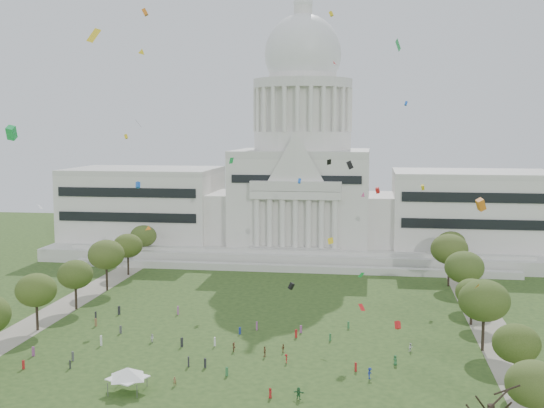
# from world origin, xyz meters

# --- Properties ---
(ground) EXTENTS (400.00, 400.00, 0.00)m
(ground) POSITION_xyz_m (0.00, 0.00, 0.00)
(ground) COLOR #284319
(ground) RESTS_ON ground
(capitol) EXTENTS (160.00, 64.50, 91.30)m
(capitol) POSITION_xyz_m (0.00, 113.59, 22.30)
(capitol) COLOR beige
(capitol) RESTS_ON ground
(path_left) EXTENTS (8.00, 160.00, 0.04)m
(path_left) POSITION_xyz_m (-48.00, 30.00, 0.02)
(path_left) COLOR gray
(path_left) RESTS_ON ground
(path_right) EXTENTS (8.00, 160.00, 0.04)m
(path_right) POSITION_xyz_m (48.00, 30.00, 0.02)
(path_right) COLOR gray
(path_right) RESTS_ON ground
(row_tree_r_0) EXTENTS (7.67, 7.67, 10.91)m
(row_tree_r_0) POSITION_xyz_m (44.94, -19.59, 7.75)
(row_tree_r_0) COLOR black
(row_tree_r_0) RESTS_ON ground
(row_tree_r_1) EXTENTS (7.58, 7.58, 10.78)m
(row_tree_r_1) POSITION_xyz_m (46.22, -1.75, 7.66)
(row_tree_r_1) COLOR black
(row_tree_r_1) RESTS_ON ground
(row_tree_l_2) EXTENTS (8.42, 8.42, 11.97)m
(row_tree_l_2) POSITION_xyz_m (-45.04, 17.30, 8.51)
(row_tree_l_2) COLOR black
(row_tree_l_2) RESTS_ON ground
(row_tree_r_2) EXTENTS (9.55, 9.55, 13.58)m
(row_tree_r_2) POSITION_xyz_m (44.17, 17.44, 9.66)
(row_tree_r_2) COLOR black
(row_tree_r_2) RESTS_ON ground
(row_tree_l_3) EXTENTS (8.12, 8.12, 11.55)m
(row_tree_l_3) POSITION_xyz_m (-44.09, 33.92, 8.21)
(row_tree_l_3) COLOR black
(row_tree_l_3) RESTS_ON ground
(row_tree_r_3) EXTENTS (7.01, 7.01, 9.98)m
(row_tree_r_3) POSITION_xyz_m (44.40, 34.48, 7.08)
(row_tree_r_3) COLOR black
(row_tree_r_3) RESTS_ON ground
(row_tree_l_4) EXTENTS (9.29, 9.29, 13.21)m
(row_tree_l_4) POSITION_xyz_m (-44.08, 52.42, 9.39)
(row_tree_l_4) COLOR black
(row_tree_l_4) RESTS_ON ground
(row_tree_r_4) EXTENTS (9.19, 9.19, 13.06)m
(row_tree_r_4) POSITION_xyz_m (44.76, 50.04, 9.29)
(row_tree_r_4) COLOR black
(row_tree_r_4) RESTS_ON ground
(row_tree_l_5) EXTENTS (8.33, 8.33, 11.85)m
(row_tree_l_5) POSITION_xyz_m (-45.22, 71.01, 8.42)
(row_tree_l_5) COLOR black
(row_tree_l_5) RESTS_ON ground
(row_tree_r_5) EXTENTS (9.82, 9.82, 13.96)m
(row_tree_r_5) POSITION_xyz_m (43.49, 70.19, 9.93)
(row_tree_r_5) COLOR black
(row_tree_r_5) RESTS_ON ground
(row_tree_l_6) EXTENTS (8.19, 8.19, 11.64)m
(row_tree_l_6) POSITION_xyz_m (-46.87, 89.14, 8.27)
(row_tree_l_6) COLOR black
(row_tree_l_6) RESTS_ON ground
(row_tree_r_6) EXTENTS (8.42, 8.42, 11.97)m
(row_tree_r_6) POSITION_xyz_m (45.96, 88.13, 8.51)
(row_tree_r_6) COLOR black
(row_tree_r_6) RESTS_ON ground
(big_bare_tree) EXTENTS (6.00, 5.00, 12.80)m
(big_bare_tree) POSITION_xyz_m (38.00, -28.00, 8.67)
(big_bare_tree) COLOR black
(big_bare_tree) RESTS_ON ground
(event_tent) EXTENTS (9.44, 9.44, 4.00)m
(event_tent) POSITION_xyz_m (-14.93, -11.34, 3.10)
(event_tent) COLOR #4C4C4C
(event_tent) RESTS_ON ground
(person_0) EXTENTS (1.04, 1.02, 1.81)m
(person_0) POSITION_xyz_m (27.65, 7.11, 0.90)
(person_0) COLOR #33723F
(person_0) RESTS_ON ground
(person_2) EXTENTS (0.95, 0.85, 1.66)m
(person_2) POSITION_xyz_m (30.76, 14.81, 0.83)
(person_2) COLOR silver
(person_2) RESTS_ON ground
(person_3) EXTENTS (0.70, 1.13, 1.64)m
(person_3) POSITION_xyz_m (8.42, 5.31, 0.82)
(person_3) COLOR #B21E1E
(person_3) RESTS_ON ground
(person_4) EXTENTS (0.78, 1.24, 1.99)m
(person_4) POSITION_xyz_m (4.11, 8.03, 1.00)
(person_4) COLOR olive
(person_4) RESTS_ON ground
(person_5) EXTENTS (1.16, 1.74, 1.75)m
(person_5) POSITION_xyz_m (-2.11, 10.18, 0.87)
(person_5) COLOR olive
(person_5) RESTS_ON ground
(person_6) EXTENTS (0.61, 0.85, 1.63)m
(person_6) POSITION_xyz_m (7.96, -10.74, 0.82)
(person_6) COLOR #B21E1E
(person_6) RESTS_ON ground
(person_7) EXTENTS (0.64, 0.52, 1.53)m
(person_7) POSITION_xyz_m (-8.20, -7.97, 0.77)
(person_7) COLOR olive
(person_7) RESTS_ON ground
(person_8) EXTENTS (0.94, 0.88, 1.64)m
(person_8) POSITION_xyz_m (-19.02, 13.26, 0.82)
(person_8) COLOR silver
(person_8) RESTS_ON ground
(person_9) EXTENTS (1.02, 1.39, 1.92)m
(person_9) POSITION_xyz_m (23.23, -0.24, 0.96)
(person_9) COLOR navy
(person_9) RESTS_ON ground
(person_10) EXTENTS (0.81, 1.07, 1.63)m
(person_10) POSITION_xyz_m (7.14, 10.87, 0.82)
(person_10) COLOR olive
(person_10) RESTS_ON ground
(person_11) EXTENTS (1.90, 1.00, 1.95)m
(person_11) POSITION_xyz_m (12.37, -10.58, 0.98)
(person_11) COLOR #33723F
(person_11) RESTS_ON ground
(distant_crowd) EXTENTS (59.31, 38.07, 1.95)m
(distant_crowd) POSITION_xyz_m (-14.76, 14.16, 0.85)
(distant_crowd) COLOR #B21E1E
(distant_crowd) RESTS_ON ground
(kite_swarm) EXTENTS (75.99, 98.91, 58.87)m
(kite_swarm) POSITION_xyz_m (0.42, 5.98, 32.54)
(kite_swarm) COLOR blue
(kite_swarm) RESTS_ON ground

